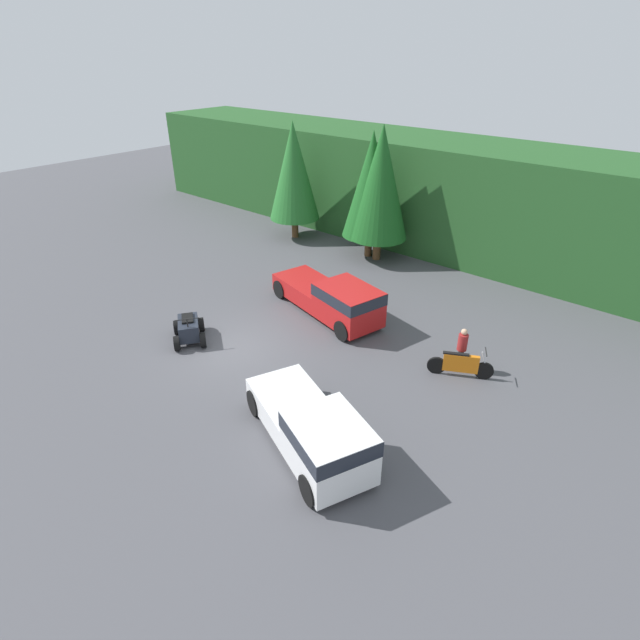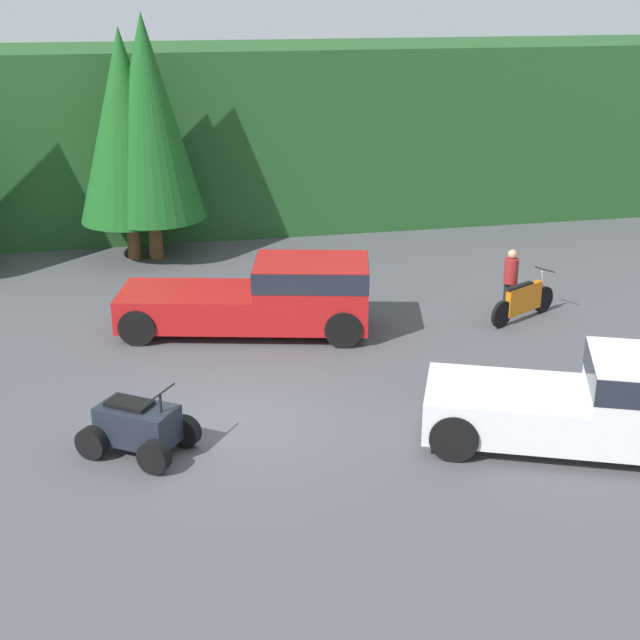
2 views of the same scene
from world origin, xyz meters
The scene contains 9 objects.
ground_plane centered at (0.00, 0.00, 0.00)m, with size 80.00×80.00×0.00m, color #4C4C51.
hillside_backdrop centered at (0.00, 16.00, 3.00)m, with size 44.00×6.00×5.99m.
tree_mid_left centered at (-1.62, 11.62, 4.03)m, with size 3.02×3.02×6.85m.
tree_mid_right centered at (-0.96, 11.51, 4.26)m, with size 3.19×3.19×7.24m.
pickup_truck_red centered at (1.50, 4.64, 0.96)m, with size 6.27×3.35×1.81m.
pickup_truck_second centered at (6.43, -2.35, 0.96)m, with size 5.58×3.81×1.81m.
dirt_bike centered at (7.85, 4.15, 0.49)m, with size 2.14×1.26×1.17m.
quad_atv centered at (-1.79, -0.73, 0.50)m, with size 2.27×2.11×1.27m.
rider_person centered at (7.64, 4.54, 0.94)m, with size 0.43×0.43×1.74m.
Camera 2 is at (-1.60, -15.37, 8.00)m, focal length 50.00 mm.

